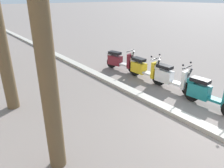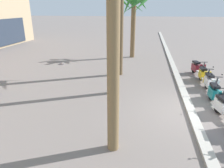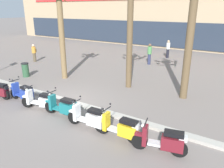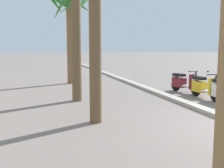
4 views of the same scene
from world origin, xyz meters
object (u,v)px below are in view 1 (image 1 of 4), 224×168
(scooter_white_second_in_line, at_px, (170,77))
(scooter_maroon_tail_end, at_px, (120,61))
(scooter_teal_mid_front, at_px, (207,93))
(scooter_yellow_mid_rear, at_px, (143,69))

(scooter_white_second_in_line, relative_size, scooter_maroon_tail_end, 1.03)
(scooter_teal_mid_front, xyz_separation_m, scooter_white_second_in_line, (1.57, -0.18, 0.00))
(scooter_teal_mid_front, xyz_separation_m, scooter_maroon_tail_end, (4.47, -0.12, -0.01))
(scooter_white_second_in_line, bearing_deg, scooter_yellow_mid_rear, 0.69)
(scooter_teal_mid_front, relative_size, scooter_white_second_in_line, 0.98)
(scooter_white_second_in_line, height_order, scooter_yellow_mid_rear, same)
(scooter_white_second_in_line, bearing_deg, scooter_teal_mid_front, 173.49)
(scooter_teal_mid_front, bearing_deg, scooter_maroon_tail_end, -1.60)
(scooter_teal_mid_front, height_order, scooter_maroon_tail_end, scooter_teal_mid_front)
(scooter_yellow_mid_rear, bearing_deg, scooter_maroon_tail_end, 1.43)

